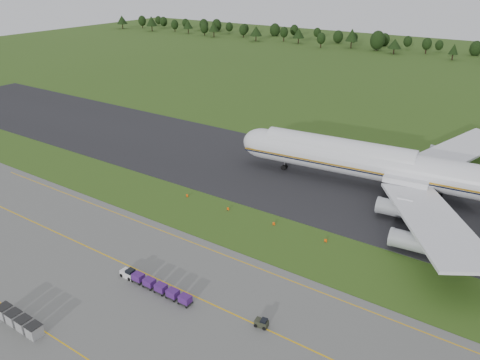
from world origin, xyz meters
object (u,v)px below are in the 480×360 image
Objects in this scene: aircraft at (388,165)px; baggage_train at (154,285)px; utility_cart at (261,323)px; edge_markers at (250,216)px; uld_row at (19,321)px.

aircraft is 5.32× the size of baggage_train.
utility_cart is 32.17m from edge_markers.
uld_row is at bearing -146.11° from utility_cart.
baggage_train is 7.22× the size of utility_cart.
edge_markers is at bearing -123.60° from aircraft.
uld_row reaches higher than utility_cart.
uld_row is at bearing -120.65° from baggage_train.
aircraft reaches higher than utility_cart.
utility_cart is 0.06× the size of edge_markers.
aircraft reaches higher than baggage_train.
aircraft reaches higher than uld_row.
aircraft is 79.55m from uld_row.
uld_row reaches higher than edge_markers.
utility_cart reaches higher than edge_markers.
aircraft is 2.28× the size of edge_markers.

